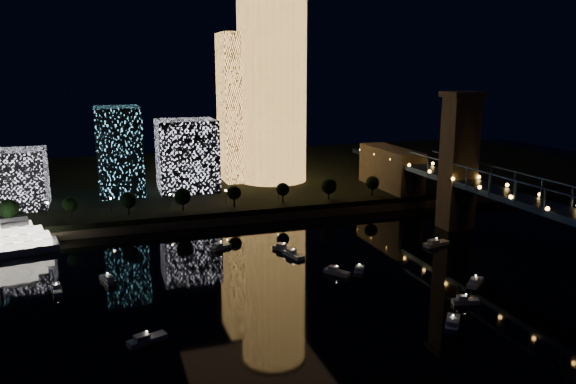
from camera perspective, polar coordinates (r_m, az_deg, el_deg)
name	(u,v)px	position (r m, az deg, el deg)	size (l,w,h in m)	color
ground	(352,302)	(146.56, 6.50, -11.05)	(520.00, 520.00, 0.00)	black
far_bank	(222,177)	(292.59, -6.75, 1.48)	(420.00, 160.00, 5.00)	black
seawall	(263,217)	(218.91, -2.54, -2.52)	(420.00, 6.00, 3.00)	#6B5E4C
tower_cylindrical	(272,90)	(266.18, -1.62, 10.28)	(34.00, 34.00, 85.23)	#FFB151
tower_rectangular	(244,108)	(270.03, -4.54, 8.51)	(21.65, 21.65, 68.88)	#FFB151
midrise_blocks	(89,161)	(246.96, -19.60, 3.00)	(108.83, 35.29, 37.25)	white
truss_bridge	(552,216)	(180.21, 25.23, -2.21)	(13.00, 266.00, 50.00)	#17294B
motorboats	(313,275)	(160.99, 2.58, -8.44)	(124.79, 79.22, 2.78)	silver
esplanade_trees	(171,197)	(216.02, -11.83, -0.53)	(166.16, 6.74, 8.87)	black
street_lamps	(170,197)	(222.21, -11.88, -0.55)	(132.70, 0.70, 5.65)	black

